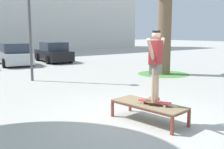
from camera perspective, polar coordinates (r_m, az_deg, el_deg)
The scene contains 7 objects.
ground_plane at distance 7.04m, azimuth 5.86°, elevation -9.34°, with size 120.00×120.00×0.00m, color #B7B5AD.
skate_box at distance 6.77m, azimuth 7.73°, elevation -6.47°, with size 1.00×1.98×0.46m.
skateboard at distance 6.63m, azimuth 9.00°, elevation -5.72°, with size 0.48×0.82×0.09m.
skater at distance 6.46m, azimuth 9.20°, elevation 2.86°, with size 0.96×0.44×1.69m.
grass_patch_near_right at distance 14.72m, azimuth 10.79°, elevation 0.13°, with size 2.72×2.72×0.01m, color #519342.
car_silver at distance 19.55m, azimuth -19.93°, elevation 3.90°, with size 2.31×4.38×1.50m.
car_black at distance 20.93m, azimuth -12.27°, elevation 4.52°, with size 2.23×4.35×1.50m.
Camera 1 is at (-4.58, -4.88, 2.19)m, focal length 43.24 mm.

